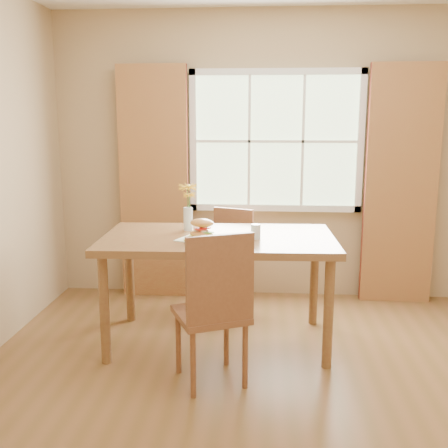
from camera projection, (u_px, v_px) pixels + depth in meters
name	position (u px, v px, depth m)	size (l,w,h in m)	color
room	(283.00, 181.00, 3.11)	(4.24, 3.84, 2.74)	brown
window	(276.00, 141.00, 4.91)	(1.62, 0.06, 1.32)	beige
curtain_left	(154.00, 184.00, 4.98)	(0.65, 0.08, 2.20)	maroon
curtain_right	(401.00, 186.00, 4.81)	(0.65, 0.08, 2.20)	maroon
dining_table	(218.00, 247.00, 3.95)	(1.76, 1.02, 0.84)	brown
chair_near	(215.00, 304.00, 3.30)	(0.57, 0.57, 1.03)	brown
chair_far	(228.00, 256.00, 4.68)	(0.49, 0.49, 0.92)	brown
placemat	(212.00, 239.00, 3.81)	(0.45, 0.33, 0.01)	beige
plate	(202.00, 239.00, 3.78)	(0.22, 0.22, 0.01)	#D8E238
croissant_sandwich	(202.00, 228.00, 3.82)	(0.21, 0.17, 0.14)	gold
water_glass	(256.00, 232.00, 3.83)	(0.07, 0.07, 0.11)	silver
flower_vase	(188.00, 202.00, 4.09)	(0.15, 0.15, 0.37)	silver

